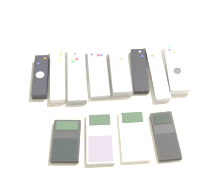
{
  "coord_description": "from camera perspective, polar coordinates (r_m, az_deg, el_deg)",
  "views": [
    {
      "loc": [
        -0.04,
        -0.58,
        0.93
      ],
      "look_at": [
        0.0,
        0.03,
        0.01
      ],
      "focal_mm": 60.0,
      "sensor_mm": 36.0,
      "label": 1
    }
  ],
  "objects": [
    {
      "name": "calculator_2",
      "position": [
        1.04,
        3.38,
        -5.68
      ],
      "size": [
        0.08,
        0.16,
        0.02
      ],
      "rotation": [
        0.0,
        0.0,
        0.0
      ],
      "color": "silver",
      "rests_on": "ground_plane"
    },
    {
      "name": "calculator_1",
      "position": [
        1.04,
        -1.79,
        -6.08
      ],
      "size": [
        0.08,
        0.16,
        0.02
      ],
      "rotation": [
        0.0,
        0.0,
        -0.02
      ],
      "color": "#B2B2B7",
      "rests_on": "ground_plane"
    },
    {
      "name": "remote_1",
      "position": [
        1.17,
        -8.24,
        3.7
      ],
      "size": [
        0.05,
        0.21,
        0.03
      ],
      "rotation": [
        0.0,
        0.0,
        0.02
      ],
      "color": "silver",
      "rests_on": "ground_plane"
    },
    {
      "name": "remote_3",
      "position": [
        1.16,
        -2.1,
        3.84
      ],
      "size": [
        0.06,
        0.19,
        0.02
      ],
      "rotation": [
        0.0,
        0.0,
        0.03
      ],
      "color": "gray",
      "rests_on": "ground_plane"
    },
    {
      "name": "calculator_3",
      "position": [
        1.05,
        8.16,
        -5.67
      ],
      "size": [
        0.07,
        0.15,
        0.02
      ],
      "rotation": [
        0.0,
        0.0,
        0.05
      ],
      "color": "black",
      "rests_on": "ground_plane"
    },
    {
      "name": "remote_6",
      "position": [
        1.17,
        6.86,
        4.09
      ],
      "size": [
        0.05,
        0.22,
        0.02
      ],
      "rotation": [
        0.0,
        0.0,
        0.05
      ],
      "color": "silver",
      "rests_on": "ground_plane"
    },
    {
      "name": "remote_7",
      "position": [
        1.18,
        9.72,
        4.53
      ],
      "size": [
        0.06,
        0.19,
        0.03
      ],
      "rotation": [
        0.0,
        0.0,
        -0.03
      ],
      "color": "silver",
      "rests_on": "ground_plane"
    },
    {
      "name": "remote_4",
      "position": [
        1.16,
        1.23,
        4.05
      ],
      "size": [
        0.06,
        0.17,
        0.03
      ],
      "rotation": [
        0.0,
        0.0,
        0.02
      ],
      "color": "gray",
      "rests_on": "ground_plane"
    },
    {
      "name": "remote_2",
      "position": [
        1.16,
        -5.36,
        3.74
      ],
      "size": [
        0.06,
        0.21,
        0.02
      ],
      "rotation": [
        0.0,
        0.0,
        0.01
      ],
      "color": "gray",
      "rests_on": "ground_plane"
    },
    {
      "name": "calculator_0",
      "position": [
        1.04,
        -6.99,
        -6.47
      ],
      "size": [
        0.08,
        0.13,
        0.02
      ],
      "rotation": [
        0.0,
        0.0,
        -0.06
      ],
      "color": "black",
      "rests_on": "ground_plane"
    },
    {
      "name": "remote_0",
      "position": [
        1.17,
        -10.8,
        3.25
      ],
      "size": [
        0.05,
        0.15,
        0.02
      ],
      "rotation": [
        0.0,
        0.0,
        -0.02
      ],
      "color": "black",
      "rests_on": "ground_plane"
    },
    {
      "name": "ground_plane",
      "position": [
        1.09,
        0.1,
        -1.75
      ],
      "size": [
        3.0,
        3.0,
        0.0
      ],
      "primitive_type": "plane",
      "color": "beige"
    },
    {
      "name": "remote_5",
      "position": [
        1.17,
        4.21,
        4.19
      ],
      "size": [
        0.05,
        0.17,
        0.02
      ],
      "rotation": [
        0.0,
        0.0,
        -0.03
      ],
      "color": "black",
      "rests_on": "ground_plane"
    }
  ]
}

